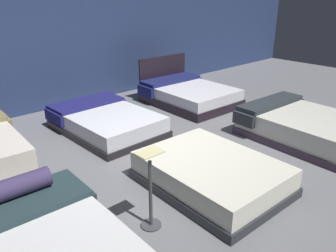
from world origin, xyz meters
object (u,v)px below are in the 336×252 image
at_px(bed_2, 303,126).
at_px(bed_4, 106,121).
at_px(bed_5, 188,94).
at_px(price_sign, 151,199).
at_px(bed_1, 211,174).

relative_size(bed_2, bed_4, 0.98).
height_order(bed_2, bed_4, bed_2).
height_order(bed_4, bed_5, bed_5).
distance_m(bed_2, price_sign, 3.63).
xyz_separation_m(bed_1, bed_2, (2.48, -0.03, 0.04)).
distance_m(bed_1, price_sign, 1.16).
relative_size(bed_2, bed_5, 1.01).
distance_m(bed_1, bed_5, 3.70).
bearing_deg(bed_2, price_sign, -176.43).
xyz_separation_m(bed_2, bed_4, (-2.46, 2.70, -0.04)).
xyz_separation_m(bed_1, bed_4, (0.02, 2.67, 0.00)).
bearing_deg(bed_2, bed_5, 94.20).
bearing_deg(bed_4, bed_1, -91.83).
bearing_deg(bed_4, bed_2, -49.07).
distance_m(bed_5, price_sign, 4.59).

